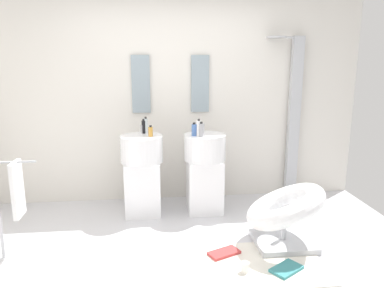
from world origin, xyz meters
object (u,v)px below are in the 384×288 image
object	(u,v)px
pedestal_sink_left	(142,172)
soap_bottle_blue	(194,130)
soap_bottle_amber	(151,131)
soap_bottle_clear	(146,126)
lounge_chair	(285,211)
soap_bottle_white	(199,128)
pedestal_sink_right	(205,170)
shower_column	(293,115)
soap_bottle_grey	(201,130)
magazine_teal	(286,269)
soap_bottle_black	(144,127)
coffee_mug	(245,267)
magazine_red	(224,253)
towel_rack	(14,192)

from	to	relation	value
pedestal_sink_left	soap_bottle_blue	bearing A→B (deg)	-6.39
soap_bottle_blue	soap_bottle_amber	distance (m)	0.49
pedestal_sink_left	soap_bottle_clear	distance (m)	0.54
lounge_chair	soap_bottle_white	size ratio (longest dim) A/B	5.34
pedestal_sink_left	pedestal_sink_right	bearing A→B (deg)	0.00
shower_column	soap_bottle_grey	world-z (taller)	shower_column
magazine_teal	soap_bottle_black	bearing A→B (deg)	94.86
soap_bottle_amber	pedestal_sink_right	bearing A→B (deg)	4.95
soap_bottle_white	soap_bottle_blue	distance (m)	0.06
coffee_mug	lounge_chair	bearing A→B (deg)	42.26
soap_bottle_white	soap_bottle_black	bearing A→B (deg)	158.60
magazine_red	lounge_chair	bearing A→B (deg)	-11.36
pedestal_sink_left	soap_bottle_clear	xyz separation A→B (m)	(0.05, 0.16, 0.51)
soap_bottle_white	soap_bottle_blue	size ratio (longest dim) A/B	1.29
pedestal_sink_left	soap_bottle_grey	xyz separation A→B (m)	(0.67, -0.11, 0.50)
shower_column	magazine_red	world-z (taller)	shower_column
pedestal_sink_left	soap_bottle_blue	xyz separation A→B (m)	(0.59, -0.07, 0.49)
soap_bottle_grey	pedestal_sink_right	bearing A→B (deg)	61.60
towel_rack	soap_bottle_grey	xyz separation A→B (m)	(1.76, 0.77, 0.38)
pedestal_sink_right	lounge_chair	xyz separation A→B (m)	(0.64, -0.92, -0.15)
shower_column	soap_bottle_clear	bearing A→B (deg)	-172.43
shower_column	towel_rack	world-z (taller)	shower_column
magazine_teal	soap_bottle_amber	xyz separation A→B (m)	(-1.13, 1.33, 0.96)
pedestal_sink_left	soap_bottle_grey	size ratio (longest dim) A/B	6.25
pedestal_sink_left	coffee_mug	world-z (taller)	pedestal_sink_left
towel_rack	soap_bottle_blue	distance (m)	1.91
soap_bottle_grey	magazine_red	bearing A→B (deg)	-84.41
soap_bottle_black	soap_bottle_clear	xyz separation A→B (m)	(0.03, 0.01, 0.01)
magazine_teal	soap_bottle_blue	size ratio (longest dim) A/B	1.85
lounge_chair	soap_bottle_black	distance (m)	1.84
soap_bottle_blue	pedestal_sink_right	bearing A→B (deg)	26.35
soap_bottle_clear	magazine_teal	bearing A→B (deg)	-52.39
towel_rack	magazine_red	xyz separation A→B (m)	(1.85, -0.17, -0.61)
magazine_red	soap_bottle_white	size ratio (longest dim) A/B	1.48
pedestal_sink_right	soap_bottle_grey	distance (m)	0.52
towel_rack	magazine_teal	size ratio (longest dim) A/B	3.41
lounge_chair	coffee_mug	size ratio (longest dim) A/B	11.80
towel_rack	coffee_mug	bearing A→B (deg)	-13.72
lounge_chair	magazine_teal	xyz separation A→B (m)	(-0.13, -0.46, -0.33)
coffee_mug	soap_bottle_clear	distance (m)	1.98
shower_column	towel_rack	xyz separation A→B (m)	(-3.01, -1.29, -0.45)
shower_column	soap_bottle_black	bearing A→B (deg)	-172.14
magazine_red	pedestal_sink_right	bearing A→B (deg)	67.61
lounge_chair	soap_bottle_blue	size ratio (longest dim) A/B	6.87
pedestal_sink_left	towel_rack	world-z (taller)	pedestal_sink_left
lounge_chair	soap_bottle_blue	distance (m)	1.32
shower_column	soap_bottle_amber	size ratio (longest dim) A/B	16.22
soap_bottle_black	lounge_chair	bearing A→B (deg)	-38.32
coffee_mug	soap_bottle_white	xyz separation A→B (m)	(-0.24, 1.27, 0.97)
soap_bottle_white	soap_bottle_blue	bearing A→B (deg)	147.78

